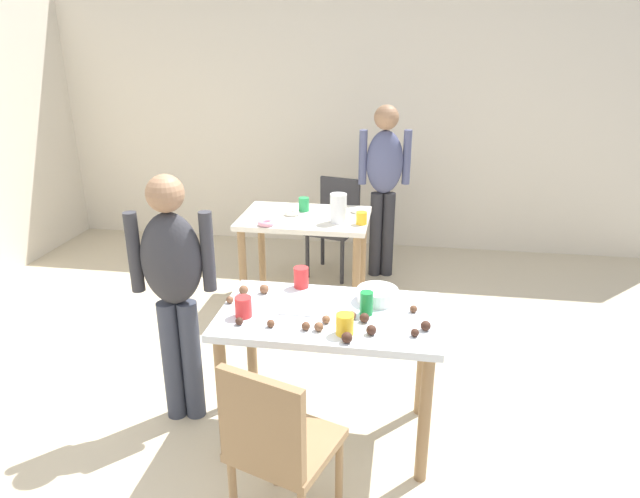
# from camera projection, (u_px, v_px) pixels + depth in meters

# --- Properties ---
(ground_plane) EXTENTS (6.40, 6.40, 0.00)m
(ground_plane) POSITION_uv_depth(u_px,v_px,m) (312.00, 437.00, 3.07)
(ground_plane) COLOR beige
(wall_back) EXTENTS (6.40, 0.10, 2.60)m
(wall_back) POSITION_uv_depth(u_px,v_px,m) (365.00, 119.00, 5.57)
(wall_back) COLOR beige
(wall_back) RESTS_ON ground_plane
(dining_table_near) EXTENTS (1.12, 0.66, 0.75)m
(dining_table_near) POSITION_uv_depth(u_px,v_px,m) (329.00, 333.00, 2.88)
(dining_table_near) COLOR silver
(dining_table_near) RESTS_ON ground_plane
(dining_table_far) EXTENTS (1.00, 0.70, 0.75)m
(dining_table_far) POSITION_uv_depth(u_px,v_px,m) (305.00, 230.00, 4.43)
(dining_table_far) COLOR silver
(dining_table_far) RESTS_ON ground_plane
(chair_near_table) EXTENTS (0.51, 0.51, 0.87)m
(chair_near_table) POSITION_uv_depth(u_px,v_px,m) (277.00, 443.00, 2.30)
(chair_near_table) COLOR olive
(chair_near_table) RESTS_ON ground_plane
(chair_far_table) EXTENTS (0.49, 0.49, 0.87)m
(chair_far_table) POSITION_uv_depth(u_px,v_px,m) (335.00, 220.00, 5.10)
(chair_far_table) COLOR #2D2D33
(chair_far_table) RESTS_ON ground_plane
(person_girl_near) EXTENTS (0.46, 0.26, 1.43)m
(person_girl_near) POSITION_uv_depth(u_px,v_px,m) (174.00, 281.00, 2.96)
(person_girl_near) COLOR #383D4C
(person_girl_near) RESTS_ON ground_plane
(person_adult_far) EXTENTS (0.46, 0.25, 1.54)m
(person_adult_far) POSITION_uv_depth(u_px,v_px,m) (384.00, 177.00, 4.87)
(person_adult_far) COLOR #28282D
(person_adult_far) RESTS_ON ground_plane
(mixing_bowl) EXTENTS (0.22, 0.22, 0.07)m
(mixing_bowl) POSITION_uv_depth(u_px,v_px,m) (377.00, 295.00, 2.95)
(mixing_bowl) COLOR white
(mixing_bowl) RESTS_ON dining_table_near
(soda_can) EXTENTS (0.07, 0.07, 0.12)m
(soda_can) POSITION_uv_depth(u_px,v_px,m) (366.00, 303.00, 2.80)
(soda_can) COLOR #198438
(soda_can) RESTS_ON dining_table_near
(fork_near) EXTENTS (0.17, 0.02, 0.01)m
(fork_near) POSITION_uv_depth(u_px,v_px,m) (295.00, 315.00, 2.81)
(fork_near) COLOR silver
(fork_near) RESTS_ON dining_table_near
(cup_near_0) EXTENTS (0.09, 0.09, 0.10)m
(cup_near_0) POSITION_uv_depth(u_px,v_px,m) (345.00, 324.00, 2.62)
(cup_near_0) COLOR yellow
(cup_near_0) RESTS_ON dining_table_near
(cup_near_1) EXTENTS (0.08, 0.08, 0.12)m
(cup_near_1) POSITION_uv_depth(u_px,v_px,m) (301.00, 277.00, 3.11)
(cup_near_1) COLOR red
(cup_near_1) RESTS_ON dining_table_near
(cup_near_2) EXTENTS (0.09, 0.09, 0.10)m
(cup_near_2) POSITION_uv_depth(u_px,v_px,m) (243.00, 307.00, 2.78)
(cup_near_2) COLOR red
(cup_near_2) RESTS_ON dining_table_near
(cake_ball_0) EXTENTS (0.05, 0.05, 0.05)m
(cake_ball_0) POSITION_uv_depth(u_px,v_px,m) (347.00, 338.00, 2.55)
(cake_ball_0) COLOR #3D2319
(cake_ball_0) RESTS_ON dining_table_near
(cake_ball_1) EXTENTS (0.04, 0.04, 0.04)m
(cake_ball_1) POSITION_uv_depth(u_px,v_px,m) (239.00, 321.00, 2.71)
(cake_ball_1) COLOR #3D2319
(cake_ball_1) RESTS_ON dining_table_near
(cake_ball_2) EXTENTS (0.04, 0.04, 0.04)m
(cake_ball_2) POSITION_uv_depth(u_px,v_px,m) (271.00, 323.00, 2.69)
(cake_ball_2) COLOR brown
(cake_ball_2) RESTS_ON dining_table_near
(cake_ball_3) EXTENTS (0.05, 0.05, 0.05)m
(cake_ball_3) POSITION_uv_depth(u_px,v_px,m) (243.00, 300.00, 2.92)
(cake_ball_3) COLOR brown
(cake_ball_3) RESTS_ON dining_table_near
(cake_ball_4) EXTENTS (0.05, 0.05, 0.05)m
(cake_ball_4) POSITION_uv_depth(u_px,v_px,m) (371.00, 330.00, 2.62)
(cake_ball_4) COLOR #3D2319
(cake_ball_4) RESTS_ON dining_table_near
(cake_ball_5) EXTENTS (0.04, 0.04, 0.04)m
(cake_ball_5) POSITION_uv_depth(u_px,v_px,m) (352.00, 315.00, 2.76)
(cake_ball_5) COLOR brown
(cake_ball_5) RESTS_ON dining_table_near
(cake_ball_6) EXTENTS (0.05, 0.05, 0.05)m
(cake_ball_6) POSITION_uv_depth(u_px,v_px,m) (364.00, 318.00, 2.73)
(cake_ball_6) COLOR #3D2319
(cake_ball_6) RESTS_ON dining_table_near
(cake_ball_7) EXTENTS (0.05, 0.05, 0.05)m
(cake_ball_7) POSITION_uv_depth(u_px,v_px,m) (244.00, 290.00, 3.03)
(cake_ball_7) COLOR brown
(cake_ball_7) RESTS_ON dining_table_near
(cake_ball_8) EXTENTS (0.04, 0.04, 0.04)m
(cake_ball_8) POSITION_uv_depth(u_px,v_px,m) (230.00, 300.00, 2.93)
(cake_ball_8) COLOR brown
(cake_ball_8) RESTS_ON dining_table_near
(cake_ball_9) EXTENTS (0.05, 0.05, 0.05)m
(cake_ball_9) POSITION_uv_depth(u_px,v_px,m) (264.00, 289.00, 3.04)
(cake_ball_9) COLOR brown
(cake_ball_9) RESTS_ON dining_table_near
(cake_ball_10) EXTENTS (0.05, 0.05, 0.05)m
(cake_ball_10) POSITION_uv_depth(u_px,v_px,m) (426.00, 326.00, 2.66)
(cake_ball_10) COLOR #3D2319
(cake_ball_10) RESTS_ON dining_table_near
(cake_ball_11) EXTENTS (0.04, 0.04, 0.04)m
(cake_ball_11) POSITION_uv_depth(u_px,v_px,m) (415.00, 333.00, 2.61)
(cake_ball_11) COLOR #3D2319
(cake_ball_11) RESTS_ON dining_table_near
(cake_ball_12) EXTENTS (0.04, 0.04, 0.04)m
(cake_ball_12) POSITION_uv_depth(u_px,v_px,m) (413.00, 309.00, 2.83)
(cake_ball_12) COLOR brown
(cake_ball_12) RESTS_ON dining_table_near
(cake_ball_13) EXTENTS (0.05, 0.05, 0.05)m
(cake_ball_13) POSITION_uv_depth(u_px,v_px,m) (319.00, 327.00, 2.65)
(cake_ball_13) COLOR brown
(cake_ball_13) RESTS_ON dining_table_near
(cake_ball_14) EXTENTS (0.04, 0.04, 0.04)m
(cake_ball_14) POSITION_uv_depth(u_px,v_px,m) (305.00, 326.00, 2.66)
(cake_ball_14) COLOR brown
(cake_ball_14) RESTS_ON dining_table_near
(cake_ball_15) EXTENTS (0.04, 0.04, 0.04)m
(cake_ball_15) POSITION_uv_depth(u_px,v_px,m) (326.00, 319.00, 2.73)
(cake_ball_15) COLOR brown
(cake_ball_15) RESTS_ON dining_table_near
(pitcher_far) EXTENTS (0.13, 0.13, 0.22)m
(pitcher_far) POSITION_uv_depth(u_px,v_px,m) (338.00, 208.00, 4.20)
(pitcher_far) COLOR white
(pitcher_far) RESTS_ON dining_table_far
(cup_far_0) EXTENTS (0.08, 0.08, 0.11)m
(cup_far_0) POSITION_uv_depth(u_px,v_px,m) (304.00, 204.00, 4.49)
(cup_far_0) COLOR green
(cup_far_0) RESTS_ON dining_table_far
(cup_far_1) EXTENTS (0.08, 0.08, 0.10)m
(cup_far_1) POSITION_uv_depth(u_px,v_px,m) (362.00, 218.00, 4.17)
(cup_far_1) COLOR yellow
(cup_far_1) RESTS_ON dining_table_far
(donut_far_0) EXTENTS (0.12, 0.12, 0.04)m
(donut_far_0) POSITION_uv_depth(u_px,v_px,m) (266.00, 223.00, 4.16)
(donut_far_0) COLOR pink
(donut_far_0) RESTS_ON dining_table_far
(donut_far_1) EXTENTS (0.12, 0.12, 0.03)m
(donut_far_1) POSITION_uv_depth(u_px,v_px,m) (292.00, 213.00, 4.40)
(donut_far_1) COLOR white
(donut_far_1) RESTS_ON dining_table_far
(donut_far_2) EXTENTS (0.11, 0.11, 0.03)m
(donut_far_2) POSITION_uv_depth(u_px,v_px,m) (358.00, 211.00, 4.46)
(donut_far_2) COLOR white
(donut_far_2) RESTS_ON dining_table_far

